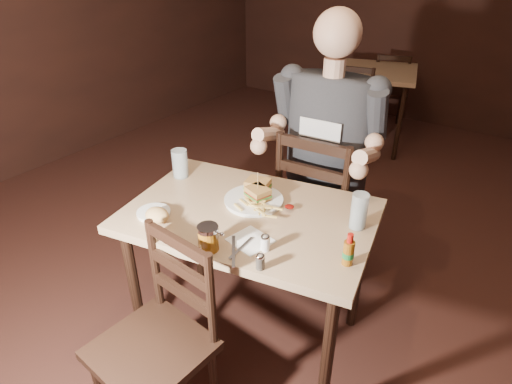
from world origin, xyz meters
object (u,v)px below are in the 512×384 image
Objects in this scene: chair_far at (323,207)px; bg_chair_near at (346,119)px; dinner_plate at (254,201)px; side_plate at (154,213)px; diner at (327,120)px; syrup_dispenser at (208,238)px; glass_right at (359,211)px; hot_sauce at (349,249)px; bg_chair_far at (388,91)px; main_table at (250,229)px; glass_left at (180,163)px; bg_table at (373,79)px; chair_near at (151,350)px.

bg_chair_near is (-0.58, 1.59, -0.06)m from chair_far.
dinner_plate reaches higher than side_plate.
side_plate is (-0.40, -0.84, -0.26)m from diner.
bg_chair_near is at bearing 90.96° from syrup_dispenser.
glass_right is 0.26m from hot_sauce.
bg_chair_far is 3.61m from side_plate.
main_table is 3.38m from bg_chair_far.
bg_chair_far is 7.82× the size of syrup_dispenser.
glass_left reaches higher than syrup_dispenser.
chair_far is 0.86m from glass_left.
glass_left is at bearing -89.41° from bg_table.
chair_far is at bearing 77.01° from syrup_dispenser.
glass_left is (-0.49, 0.08, 0.16)m from main_table.
main_table is 0.52m from glass_left.
chair_near is (0.48, -3.39, -0.24)m from bg_table.
dinner_plate is (0.49, -2.70, 0.10)m from bg_table.
dinner_plate is at bearing 94.38° from chair_near.
hot_sauce is (0.45, -0.72, 0.34)m from chair_far.
bg_chair_near is at bearing 90.74° from glass_left.
dinner_plate is at bearing -105.03° from diner.
main_table is at bearing 78.59° from bg_chair_far.
dinner_plate is at bearing 0.25° from glass_left.
chair_far is at bearing 128.95° from glass_right.
bg_table is 2.71m from glass_left.
hot_sauce reaches higher than dinner_plate.
dinner_plate is at bearing 112.87° from main_table.
chair_far reaches higher than side_plate.
bg_table is at bearing 100.19° from dinner_plate.
glass_right reaches higher than hot_sauce.
diner is at bearing 83.98° from main_table.
dinner_plate is at bearing 48.17° from side_plate.
chair_far reaches higher than bg_table.
glass_right is at bearing -69.86° from bg_table.
side_plate is (-0.30, -0.34, -0.00)m from dinner_plate.
main_table is at bearing -159.21° from glass_right.
chair_near is 1.04× the size of bg_chair_far.
chair_far is at bearing 81.82° from bg_chair_far.
chair_near is at bearing 81.15° from chair_far.
bg_chair_near is at bearing 104.49° from chair_near.
hot_sauce reaches higher than syrup_dispenser.
glass_left reaches higher than bg_chair_far.
main_table and bg_table have the same top height.
dinner_plate is at bearing 163.52° from hot_sauce.
glass_left is at bearing 171.11° from main_table.
bg_chair_far is at bearing 101.84° from chair_near.
chair_near is at bearing -121.74° from glass_right.
hot_sauce is at bearing -8.99° from glass_left.
dinner_plate is 1.97× the size of hot_sauce.
glass_right is at bearing 20.79° from main_table.
hot_sauce is 1.25× the size of syrup_dispenser.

